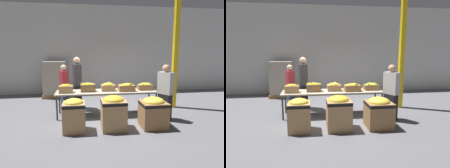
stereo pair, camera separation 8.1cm
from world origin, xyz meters
TOP-DOWN VIEW (x-y plane):
  - ground_plane at (0.00, 0.00)m, footprint 30.00×30.00m
  - wall_back at (0.00, 3.43)m, footprint 16.00×0.08m
  - sorting_table at (0.00, 0.00)m, footprint 3.07×0.79m
  - banana_box_0 at (-1.22, -0.07)m, footprint 0.39×0.28m
  - banana_box_1 at (-0.58, -0.00)m, footprint 0.45×0.28m
  - banana_box_2 at (0.05, 0.04)m, footprint 0.41×0.36m
  - banana_box_3 at (0.60, -0.08)m, footprint 0.49×0.33m
  - banana_box_4 at (1.23, 0.02)m, footprint 0.46×0.30m
  - volunteer_0 at (-0.91, 0.78)m, footprint 0.31×0.51m
  - volunteer_1 at (1.59, -0.70)m, footprint 0.40×0.48m
  - volunteer_2 at (-1.35, 0.79)m, footprint 0.33×0.45m
  - donation_bin_0 at (-0.95, -1.20)m, footprint 0.54×0.54m
  - donation_bin_1 at (0.02, -1.20)m, footprint 0.61×0.61m
  - donation_bin_2 at (1.07, -1.20)m, footprint 0.65×0.65m
  - support_pillar at (2.41, 0.49)m, footprint 0.16×0.16m
  - pallet_stack_0 at (-1.90, 2.83)m, footprint 1.01×1.01m

SIDE VIEW (x-z plane):
  - ground_plane at x=0.00m, z-range 0.00..0.00m
  - donation_bin_2 at x=1.07m, z-range 0.02..0.82m
  - donation_bin_0 at x=-0.95m, z-range 0.03..0.86m
  - donation_bin_1 at x=0.02m, z-range 0.03..0.90m
  - sorting_table at x=0.00m, z-range 0.33..1.08m
  - volunteer_2 at x=-1.35m, z-range 0.00..1.51m
  - pallet_stack_0 at x=-1.90m, z-range -0.01..1.51m
  - volunteer_1 at x=1.59m, z-range 0.00..1.59m
  - banana_box_4 at x=1.23m, z-range 0.74..0.97m
  - banana_box_3 at x=0.60m, z-range 0.74..0.99m
  - banana_box_2 at x=0.05m, z-range 0.74..1.01m
  - banana_box_0 at x=-1.22m, z-range 0.74..1.01m
  - volunteer_0 at x=-0.91m, z-range -0.01..1.76m
  - banana_box_1 at x=-0.58m, z-range 0.75..1.03m
  - wall_back at x=0.00m, z-range 0.00..4.00m
  - support_pillar at x=2.41m, z-range 0.00..4.00m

